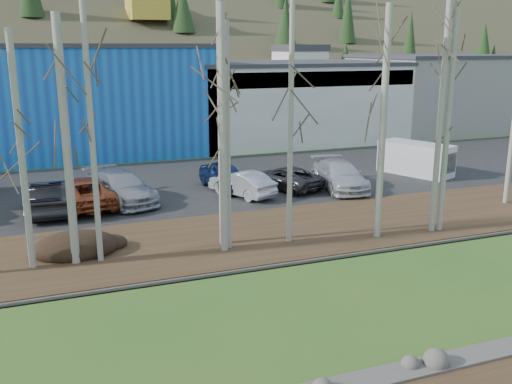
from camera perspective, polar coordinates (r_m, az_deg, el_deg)
name	(u,v)px	position (r m, az deg, el deg)	size (l,w,h in m)	color
near_bank_rocks	(420,369)	(16.08, 16.13, -16.68)	(80.00, 0.80, 0.50)	#47423D
river	(343,304)	(19.08, 8.68, -11.06)	(80.00, 8.00, 0.90)	#142031
far_bank_rocks	(291,261)	(22.43, 3.53, -6.92)	(80.00, 0.80, 0.46)	#47423D
far_bank	(261,235)	(25.18, 0.54, -4.29)	(80.00, 7.00, 0.15)	#382616
parking_lot	(199,183)	(34.79, -5.75, 0.92)	(80.00, 14.00, 0.14)	black
building_blue	(75,99)	(46.96, -17.64, 8.88)	(20.40, 12.24, 8.30)	#1949A8
building_white	(287,101)	(51.28, 3.15, 9.11)	(18.36, 12.24, 6.80)	beige
building_grey	(436,93)	(59.56, 17.57, 9.44)	(14.28, 12.24, 7.30)	gray
dirt_mound	(75,245)	(23.80, -17.61, -5.11)	(3.31, 2.34, 0.65)	black
birch_1	(89,103)	(21.53, -16.32, 8.54)	(0.22, 0.22, 12.02)	#A8A597
birch_2	(66,144)	(21.75, -18.44, 4.60)	(0.31, 0.31, 9.14)	#A8A597
birch_3	(220,108)	(22.70, -3.59, 8.36)	(0.22, 0.22, 11.24)	#A8A597
birch_4	(223,132)	(22.00, -3.34, 5.97)	(0.27, 0.27, 9.56)	#A8A597
birch_5	(228,139)	(22.35, -2.83, 5.32)	(0.20, 0.20, 8.95)	#A8A597
birch_6	(291,117)	(23.00, 3.50, 7.50)	(0.21, 0.21, 10.48)	#A8A597
birch_7	(383,125)	(24.21, 12.57, 6.52)	(0.29, 0.29, 9.64)	#A8A597
birch_8	(448,119)	(25.91, 18.66, 6.93)	(0.25, 0.25, 9.92)	#A8A597
birch_10	(440,119)	(25.65, 17.94, 6.92)	(0.25, 0.25, 9.92)	#A8A597
birch_11	(21,154)	(21.84, -22.42, 3.57)	(0.25, 0.25, 8.61)	#A8A597
car_1	(45,197)	(29.85, -20.38, -0.49)	(1.69, 4.83, 1.59)	black
car_2	(83,192)	(30.37, -16.93, 0.00)	(2.57, 5.58, 1.55)	brown
car_3	(120,187)	(30.72, -13.42, 0.45)	(2.25, 5.54, 1.61)	#98999F
car_4	(224,176)	(32.77, -3.17, 1.61)	(1.78, 4.43, 1.51)	navy
car_5	(242,183)	(31.24, -1.40, 0.87)	(1.47, 4.20, 1.38)	silver
car_6	(286,178)	(32.88, 3.00, 1.45)	(2.13, 4.62, 1.28)	#2B2A2D
car_7	(339,175)	(33.15, 8.35, 1.67)	(2.19, 5.39, 1.57)	#BEBEC0
car_8	(51,197)	(29.85, -19.83, -0.44)	(1.69, 4.83, 1.59)	black
van_white	(418,159)	(37.81, 15.93, 3.19)	(3.53, 4.98, 2.01)	white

